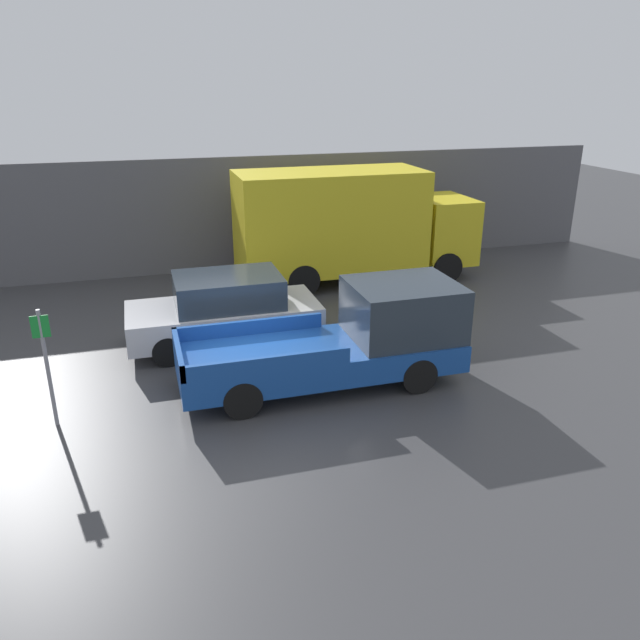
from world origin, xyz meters
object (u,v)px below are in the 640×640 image
Objects in this scene: pickup_truck at (351,338)px; car at (225,310)px; delivery_truck at (349,223)px; parking_sign at (46,362)px; newspaper_box at (262,253)px.

car is (-2.18, 2.65, -0.10)m from pickup_truck.
delivery_truck reaches higher than car.
car is 1.98× the size of parking_sign.
car is 4.17× the size of newspaper_box.
pickup_truck is 6.92m from delivery_truck.
delivery_truck is at bearing 71.59° from pickup_truck.
car reaches higher than newspaper_box.
car is 6.27m from newspaper_box.
parking_sign is at bearing -139.52° from delivery_truck.
car is at bearing -138.41° from delivery_truck.
newspaper_box is at bearing 138.04° from delivery_truck.
parking_sign is 10.43m from newspaper_box.
pickup_truck is at bearing -89.29° from newspaper_box.
delivery_truck is (2.17, 6.52, 0.87)m from pickup_truck.
parking_sign is at bearing -140.95° from car.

